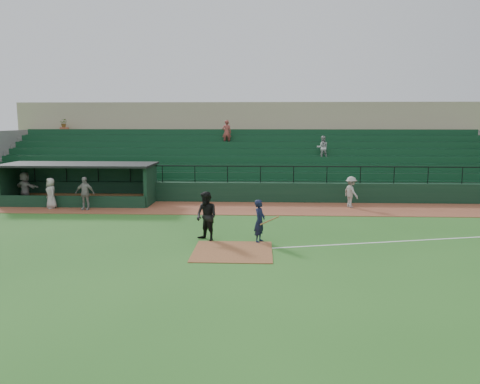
{
  "coord_description": "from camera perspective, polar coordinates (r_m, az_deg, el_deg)",
  "views": [
    {
      "loc": [
        1.1,
        -18.51,
        4.94
      ],
      "look_at": [
        0.0,
        5.0,
        1.4
      ],
      "focal_mm": 35.65,
      "sensor_mm": 36.0,
      "label": 1
    }
  ],
  "objects": [
    {
      "name": "dugout_player_b",
      "position": [
        28.8,
        -21.68,
        -0.13
      ],
      "size": [
        0.97,
        1.0,
        1.73
      ],
      "primitive_type": "imported",
      "rotation": [
        0.0,
        0.0,
        -0.87
      ],
      "color": "#A49F99",
      "rests_on": "warning_track"
    },
    {
      "name": "home_plate_dirt",
      "position": [
        18.22,
        -0.89,
        -7.13
      ],
      "size": [
        3.0,
        3.0,
        0.03
      ],
      "primitive_type": "cube",
      "color": "brown",
      "rests_on": "ground"
    },
    {
      "name": "dugout_player_c",
      "position": [
        30.98,
        -24.3,
        0.45
      ],
      "size": [
        1.84,
        1.27,
        1.91
      ],
      "primitive_type": "imported",
      "rotation": [
        0.0,
        0.0,
        2.69
      ],
      "color": "gray",
      "rests_on": "warning_track"
    },
    {
      "name": "ground",
      "position": [
        19.19,
        -0.7,
        -6.37
      ],
      "size": [
        90.0,
        90.0,
        0.0
      ],
      "primitive_type": "plane",
      "color": "#275D1E",
      "rests_on": "ground"
    },
    {
      "name": "foul_line",
      "position": [
        21.46,
        21.45,
        -5.35
      ],
      "size": [
        17.49,
        4.44,
        0.01
      ],
      "primitive_type": "cube",
      "rotation": [
        0.0,
        0.0,
        0.24
      ],
      "color": "white",
      "rests_on": "ground"
    },
    {
      "name": "stadium_structure",
      "position": [
        35.09,
        0.87,
        4.24
      ],
      "size": [
        38.0,
        13.08,
        6.4
      ],
      "color": "black",
      "rests_on": "ground"
    },
    {
      "name": "dugout",
      "position": [
        30.31,
        -18.32,
        1.28
      ],
      "size": [
        8.9,
        3.2,
        2.42
      ],
      "color": "black",
      "rests_on": "ground"
    },
    {
      "name": "umpire",
      "position": [
        19.73,
        -4.03,
        -2.92
      ],
      "size": [
        1.26,
        1.23,
        2.05
      ],
      "primitive_type": "imported",
      "rotation": [
        0.0,
        0.0,
        -0.7
      ],
      "color": "black",
      "rests_on": "ground"
    },
    {
      "name": "runner",
      "position": [
        27.82,
        13.15,
        0.0
      ],
      "size": [
        1.07,
        1.31,
        1.77
      ],
      "primitive_type": "imported",
      "rotation": [
        0.0,
        0.0,
        2.0
      ],
      "color": "gray",
      "rests_on": "warning_track"
    },
    {
      "name": "warning_track",
      "position": [
        26.99,
        0.3,
        -1.96
      ],
      "size": [
        40.0,
        4.0,
        0.03
      ],
      "primitive_type": "cube",
      "color": "brown",
      "rests_on": "ground"
    },
    {
      "name": "batter_at_plate",
      "position": [
        19.45,
        2.37,
        -3.5
      ],
      "size": [
        1.1,
        0.75,
        1.76
      ],
      "color": "black",
      "rests_on": "ground"
    },
    {
      "name": "dugout_player_a",
      "position": [
        27.73,
        -18.08,
        -0.15
      ],
      "size": [
        1.09,
        0.49,
        1.84
      ],
      "primitive_type": "imported",
      "rotation": [
        0.0,
        0.0,
        -0.04
      ],
      "color": "gray",
      "rests_on": "warning_track"
    }
  ]
}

